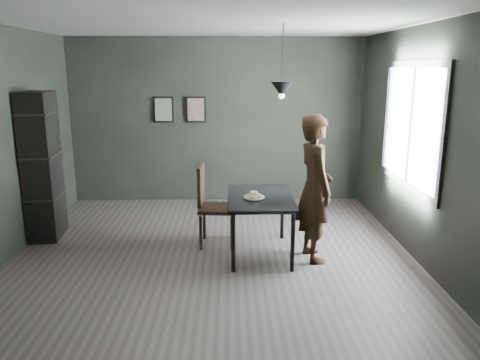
{
  "coord_description": "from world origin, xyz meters",
  "views": [
    {
      "loc": [
        0.23,
        -5.55,
        2.31
      ],
      "look_at": [
        0.35,
        0.05,
        0.95
      ],
      "focal_mm": 35.0,
      "sensor_mm": 36.0,
      "label": 1
    }
  ],
  "objects_px": {
    "woman": "(315,188)",
    "wood_chair": "(210,200)",
    "shelf_unit": "(42,166)",
    "cafe_table": "(260,203)",
    "white_plate": "(254,198)",
    "pendant_lamp": "(282,89)"
  },
  "relations": [
    {
      "from": "woman",
      "to": "wood_chair",
      "type": "relative_size",
      "value": 1.66
    },
    {
      "from": "woman",
      "to": "cafe_table",
      "type": "bearing_deg",
      "value": 66.71
    },
    {
      "from": "woman",
      "to": "shelf_unit",
      "type": "relative_size",
      "value": 0.89
    },
    {
      "from": "shelf_unit",
      "to": "cafe_table",
      "type": "bearing_deg",
      "value": -19.17
    },
    {
      "from": "woman",
      "to": "wood_chair",
      "type": "xyz_separation_m",
      "value": [
        -1.28,
        0.48,
        -0.28
      ]
    },
    {
      "from": "white_plate",
      "to": "pendant_lamp",
      "type": "distance_m",
      "value": 1.35
    },
    {
      "from": "cafe_table",
      "to": "shelf_unit",
      "type": "distance_m",
      "value": 3.02
    },
    {
      "from": "white_plate",
      "to": "wood_chair",
      "type": "xyz_separation_m",
      "value": [
        -0.56,
        0.41,
        -0.14
      ]
    },
    {
      "from": "wood_chair",
      "to": "pendant_lamp",
      "type": "height_order",
      "value": "pendant_lamp"
    },
    {
      "from": "white_plate",
      "to": "cafe_table",
      "type": "bearing_deg",
      "value": 43.43
    },
    {
      "from": "wood_chair",
      "to": "shelf_unit",
      "type": "xyz_separation_m",
      "value": [
        -2.28,
        0.37,
        0.39
      ]
    },
    {
      "from": "white_plate",
      "to": "wood_chair",
      "type": "relative_size",
      "value": 0.21
    },
    {
      "from": "wood_chair",
      "to": "shelf_unit",
      "type": "distance_m",
      "value": 2.34
    },
    {
      "from": "cafe_table",
      "to": "white_plate",
      "type": "distance_m",
      "value": 0.14
    },
    {
      "from": "wood_chair",
      "to": "pendant_lamp",
      "type": "distance_m",
      "value": 1.7
    },
    {
      "from": "cafe_table",
      "to": "pendant_lamp",
      "type": "xyz_separation_m",
      "value": [
        0.25,
        0.1,
        1.38
      ]
    },
    {
      "from": "shelf_unit",
      "to": "wood_chair",
      "type": "bearing_deg",
      "value": -14.9
    },
    {
      "from": "cafe_table",
      "to": "woman",
      "type": "relative_size",
      "value": 0.67
    },
    {
      "from": "cafe_table",
      "to": "white_plate",
      "type": "xyz_separation_m",
      "value": [
        -0.08,
        -0.08,
        0.08
      ]
    },
    {
      "from": "shelf_unit",
      "to": "white_plate",
      "type": "bearing_deg",
      "value": -20.98
    },
    {
      "from": "cafe_table",
      "to": "wood_chair",
      "type": "height_order",
      "value": "wood_chair"
    },
    {
      "from": "cafe_table",
      "to": "pendant_lamp",
      "type": "bearing_deg",
      "value": 21.8
    }
  ]
}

